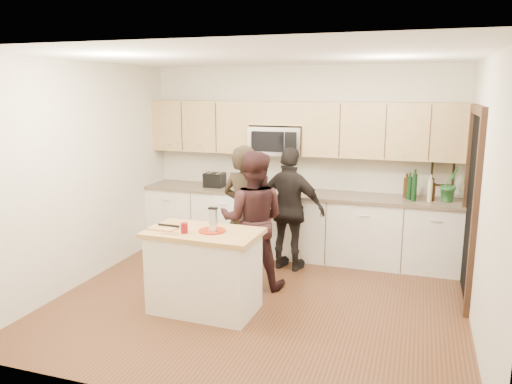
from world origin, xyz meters
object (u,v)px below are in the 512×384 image
(woman_left, at_px, (245,214))
(toaster, at_px, (215,180))
(woman_center, at_px, (253,220))
(island, at_px, (204,271))
(woman_right, at_px, (290,209))

(woman_left, bearing_deg, toaster, -36.51)
(woman_center, bearing_deg, toaster, -60.33)
(toaster, height_order, woman_left, woman_left)
(island, height_order, woman_left, woman_left)
(woman_center, height_order, woman_right, woman_center)
(toaster, bearing_deg, woman_center, -50.83)
(island, bearing_deg, toaster, 111.75)
(toaster, bearing_deg, woman_right, -22.52)
(woman_left, xyz_separation_m, woman_right, (0.44, 0.55, -0.04))
(woman_left, bearing_deg, island, 98.25)
(woman_left, xyz_separation_m, woman_center, (0.16, -0.17, -0.02))
(woman_right, bearing_deg, toaster, -12.34)
(woman_center, relative_size, woman_right, 1.02)
(toaster, relative_size, woman_center, 0.17)
(toaster, distance_m, woman_right, 1.43)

